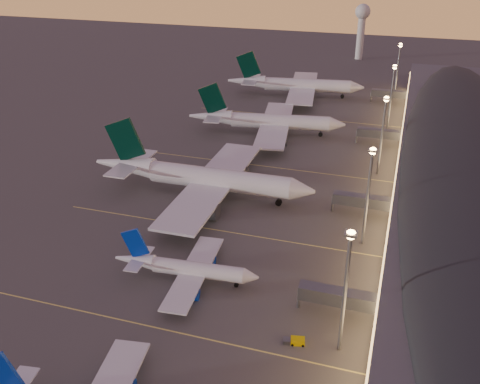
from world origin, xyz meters
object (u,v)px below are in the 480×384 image
object	(u,v)px
airliner_wide_mid	(266,121)
airliner_narrow_north	(186,268)
radar_tower	(362,22)
airliner_wide_near	(201,177)
airliner_wide_far	(295,85)
baggage_tug_c	(295,341)

from	to	relation	value
airliner_wide_mid	airliner_narrow_north	bearing A→B (deg)	-94.25
airliner_wide_mid	radar_tower	distance (m)	150.83
airliner_wide_mid	radar_tower	world-z (taller)	radar_tower
airliner_wide_near	airliner_wide_mid	bearing A→B (deg)	85.07
airliner_narrow_north	airliner_wide_near	distance (m)	43.62
airliner_narrow_north	airliner_wide_near	size ratio (longest dim) A/B	0.49
airliner_wide_far	airliner_wide_near	bearing A→B (deg)	-99.94
airliner_narrow_north	radar_tower	xyz separation A→B (m)	(10.08, 248.19, 18.78)
airliner_narrow_north	airliner_wide_far	size ratio (longest dim) A/B	0.52
airliner_narrow_north	airliner_wide_far	distance (m)	155.05
radar_tower	baggage_tug_c	xyz separation A→B (m)	(17.75, -260.97, -21.32)
baggage_tug_c	airliner_wide_mid	bearing A→B (deg)	96.14
airliner_narrow_north	airliner_wide_far	bearing A→B (deg)	88.53
airliner_narrow_north	baggage_tug_c	xyz separation A→B (m)	(27.82, -12.78, -2.54)
airliner_narrow_north	airliner_wide_mid	bearing A→B (deg)	89.93
airliner_wide_far	baggage_tug_c	world-z (taller)	airliner_wide_far
baggage_tug_c	airliner_narrow_north	bearing A→B (deg)	143.56
airliner_narrow_north	airliner_wide_near	world-z (taller)	airliner_wide_near
radar_tower	baggage_tug_c	distance (m)	262.44
airliner_wide_far	baggage_tug_c	distance (m)	171.66
baggage_tug_c	airliner_wide_near	bearing A→B (deg)	114.93
airliner_wide_mid	baggage_tug_c	world-z (taller)	airliner_wide_mid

